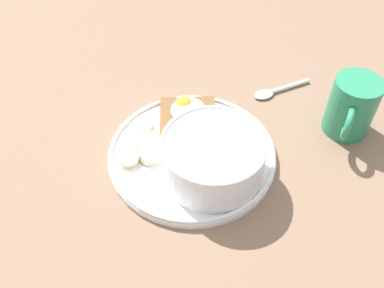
{
  "coord_description": "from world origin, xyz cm",
  "views": [
    {
      "loc": [
        -7.34,
        -41.88,
        51.95
      ],
      "look_at": [
        0.0,
        0.0,
        5.0
      ],
      "focal_mm": 40.0,
      "sensor_mm": 36.0,
      "label": 1
    }
  ],
  "objects_px": {
    "oatmeal_bowl": "(213,158)",
    "banana_slice_right": "(143,125)",
    "toast_slice": "(188,118)",
    "poached_egg": "(188,109)",
    "coffee_mug": "(352,107)",
    "banana_slice_inner": "(129,156)",
    "spoon": "(275,91)",
    "banana_slice_left": "(150,156)",
    "banana_slice_front": "(139,143)",
    "banana_slice_back": "(155,141)"
  },
  "relations": [
    {
      "from": "banana_slice_left",
      "to": "spoon",
      "type": "xyz_separation_m",
      "value": [
        0.23,
        0.12,
        -0.01
      ]
    },
    {
      "from": "banana_slice_back",
      "to": "banana_slice_inner",
      "type": "distance_m",
      "value": 0.05
    },
    {
      "from": "oatmeal_bowl",
      "to": "coffee_mug",
      "type": "height_order",
      "value": "coffee_mug"
    },
    {
      "from": "coffee_mug",
      "to": "banana_slice_back",
      "type": "bearing_deg",
      "value": 178.03
    },
    {
      "from": "banana_slice_inner",
      "to": "spoon",
      "type": "relative_size",
      "value": 0.37
    },
    {
      "from": "banana_slice_back",
      "to": "coffee_mug",
      "type": "bearing_deg",
      "value": -1.97
    },
    {
      "from": "banana_slice_front",
      "to": "banana_slice_left",
      "type": "height_order",
      "value": "banana_slice_left"
    },
    {
      "from": "toast_slice",
      "to": "banana_slice_left",
      "type": "relative_size",
      "value": 2.29
    },
    {
      "from": "banana_slice_right",
      "to": "spoon",
      "type": "height_order",
      "value": "banana_slice_right"
    },
    {
      "from": "banana_slice_right",
      "to": "banana_slice_left",
      "type": "bearing_deg",
      "value": -85.52
    },
    {
      "from": "banana_slice_left",
      "to": "coffee_mug",
      "type": "height_order",
      "value": "coffee_mug"
    },
    {
      "from": "poached_egg",
      "to": "banana_slice_right",
      "type": "distance_m",
      "value": 0.08
    },
    {
      "from": "banana_slice_left",
      "to": "banana_slice_back",
      "type": "relative_size",
      "value": 1.22
    },
    {
      "from": "banana_slice_right",
      "to": "banana_slice_front",
      "type": "bearing_deg",
      "value": -105.41
    },
    {
      "from": "banana_slice_front",
      "to": "banana_slice_left",
      "type": "xyz_separation_m",
      "value": [
        0.01,
        -0.03,
        0.0
      ]
    },
    {
      "from": "banana_slice_inner",
      "to": "coffee_mug",
      "type": "bearing_deg",
      "value": 2.25
    },
    {
      "from": "oatmeal_bowl",
      "to": "banana_slice_right",
      "type": "bearing_deg",
      "value": 129.99
    },
    {
      "from": "banana_slice_left",
      "to": "coffee_mug",
      "type": "xyz_separation_m",
      "value": [
        0.32,
        0.02,
        0.03
      ]
    },
    {
      "from": "banana_slice_inner",
      "to": "coffee_mug",
      "type": "xyz_separation_m",
      "value": [
        0.35,
        0.01,
        0.03
      ]
    },
    {
      "from": "banana_slice_right",
      "to": "banana_slice_inner",
      "type": "xyz_separation_m",
      "value": [
        -0.03,
        -0.06,
        0.0
      ]
    },
    {
      "from": "oatmeal_bowl",
      "to": "banana_slice_right",
      "type": "xyz_separation_m",
      "value": [
        -0.09,
        0.11,
        -0.03
      ]
    },
    {
      "from": "poached_egg",
      "to": "oatmeal_bowl",
      "type": "bearing_deg",
      "value": -81.04
    },
    {
      "from": "coffee_mug",
      "to": "banana_slice_front",
      "type": "bearing_deg",
      "value": 177.75
    },
    {
      "from": "banana_slice_inner",
      "to": "spoon",
      "type": "bearing_deg",
      "value": 24.15
    },
    {
      "from": "banana_slice_right",
      "to": "oatmeal_bowl",
      "type": "bearing_deg",
      "value": -50.01
    },
    {
      "from": "banana_slice_front",
      "to": "banana_slice_right",
      "type": "relative_size",
      "value": 0.85
    },
    {
      "from": "poached_egg",
      "to": "banana_slice_right",
      "type": "xyz_separation_m",
      "value": [
        -0.07,
        -0.0,
        -0.02
      ]
    },
    {
      "from": "oatmeal_bowl",
      "to": "banana_slice_right",
      "type": "height_order",
      "value": "oatmeal_bowl"
    },
    {
      "from": "toast_slice",
      "to": "banana_slice_left",
      "type": "bearing_deg",
      "value": -135.6
    },
    {
      "from": "banana_slice_left",
      "to": "coffee_mug",
      "type": "bearing_deg",
      "value": 3.22
    },
    {
      "from": "banana_slice_back",
      "to": "banana_slice_left",
      "type": "bearing_deg",
      "value": -110.28
    },
    {
      "from": "toast_slice",
      "to": "banana_slice_back",
      "type": "xyz_separation_m",
      "value": [
        -0.06,
        -0.04,
        -0.0
      ]
    },
    {
      "from": "spoon",
      "to": "banana_slice_back",
      "type": "bearing_deg",
      "value": -156.98
    },
    {
      "from": "toast_slice",
      "to": "poached_egg",
      "type": "height_order",
      "value": "poached_egg"
    },
    {
      "from": "banana_slice_front",
      "to": "poached_egg",
      "type": "bearing_deg",
      "value": 24.58
    },
    {
      "from": "toast_slice",
      "to": "coffee_mug",
      "type": "height_order",
      "value": "coffee_mug"
    },
    {
      "from": "poached_egg",
      "to": "spoon",
      "type": "bearing_deg",
      "value": 18.18
    },
    {
      "from": "oatmeal_bowl",
      "to": "banana_slice_left",
      "type": "xyz_separation_m",
      "value": [
        -0.09,
        0.04,
        -0.03
      ]
    },
    {
      "from": "banana_slice_front",
      "to": "coffee_mug",
      "type": "bearing_deg",
      "value": -2.25
    },
    {
      "from": "banana_slice_right",
      "to": "coffee_mug",
      "type": "distance_m",
      "value": 0.33
    },
    {
      "from": "banana_slice_right",
      "to": "coffee_mug",
      "type": "relative_size",
      "value": 0.44
    },
    {
      "from": "spoon",
      "to": "banana_slice_front",
      "type": "bearing_deg",
      "value": -159.62
    },
    {
      "from": "banana_slice_right",
      "to": "banana_slice_inner",
      "type": "relative_size",
      "value": 1.06
    },
    {
      "from": "poached_egg",
      "to": "banana_slice_back",
      "type": "bearing_deg",
      "value": -144.91
    },
    {
      "from": "banana_slice_back",
      "to": "toast_slice",
      "type": "bearing_deg",
      "value": 33.76
    },
    {
      "from": "oatmeal_bowl",
      "to": "spoon",
      "type": "distance_m",
      "value": 0.23
    },
    {
      "from": "oatmeal_bowl",
      "to": "banana_slice_front",
      "type": "bearing_deg",
      "value": 144.03
    },
    {
      "from": "poached_egg",
      "to": "banana_slice_right",
      "type": "relative_size",
      "value": 1.28
    },
    {
      "from": "poached_egg",
      "to": "coffee_mug",
      "type": "distance_m",
      "value": 0.25
    },
    {
      "from": "toast_slice",
      "to": "banana_slice_back",
      "type": "bearing_deg",
      "value": -146.24
    }
  ]
}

